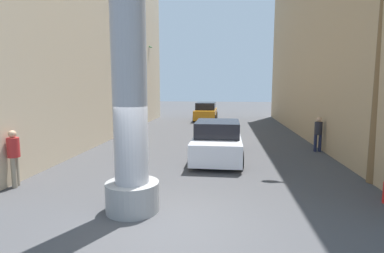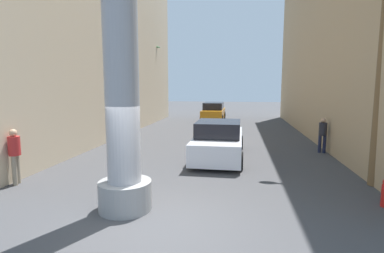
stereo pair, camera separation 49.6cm
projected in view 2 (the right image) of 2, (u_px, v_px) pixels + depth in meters
ground_plane at (206, 141)px, 16.18m from camera, size 85.82×85.82×0.00m
building_left at (54, 24)px, 18.18m from camera, size 8.92×22.99×13.36m
street_lamp at (348, 50)px, 10.85m from camera, size 2.32×0.28×7.03m
car_lead at (219, 141)px, 12.42m from camera, size 2.03×5.08×1.56m
car_far at (214, 112)px, 26.23m from camera, size 1.94×4.63×1.56m
palm_tree_far_left at (148, 75)px, 25.27m from camera, size 2.53×2.39×6.61m
pedestrian_mid_right at (323, 132)px, 13.29m from camera, size 0.35×0.35×1.58m
pedestrian_curb_left at (15, 152)px, 8.95m from camera, size 0.42×0.42×1.69m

